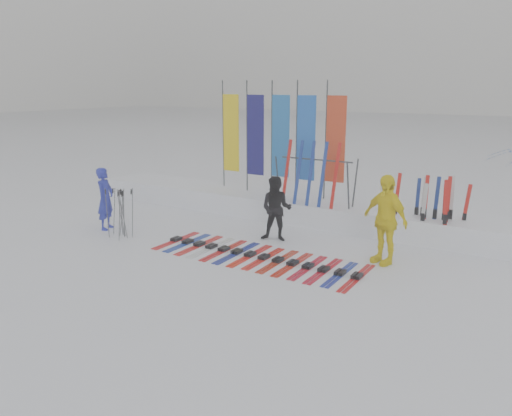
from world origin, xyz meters
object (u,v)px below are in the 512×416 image
Objects in this scene: person_yellow at (385,219)px; ski_row at (257,256)px; ski_rack at (316,175)px; person_black at (276,209)px; person_blue at (105,199)px.

person_yellow reaches higher than ski_row.
ski_row is 2.33× the size of ski_rack.
ski_row is at bearing -89.70° from ski_rack.
person_yellow reaches higher than ski_rack.
person_yellow reaches higher than person_black.
ski_row is (-2.44, -1.12, -0.92)m from person_yellow.
person_black is 2.71m from person_yellow.
person_blue is at bearing -178.21° from ski_row.
ski_rack reaches higher than person_black.
person_yellow is at bearing -37.22° from ski_rack.
person_blue is 4.57m from ski_row.
ski_rack reaches higher than ski_row.
person_black is at bearing 100.90° from ski_row.
person_black is 1.80m from ski_rack.
person_yellow reaches higher than person_blue.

